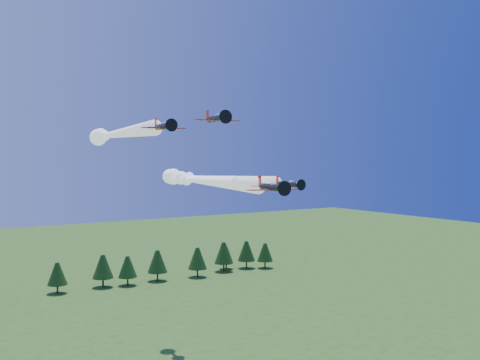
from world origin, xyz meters
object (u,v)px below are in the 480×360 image
plane_left (115,134)px  plane_slot (216,119)px  plane_lead (202,181)px  plane_right (206,179)px

plane_left → plane_slot: (10.68, -21.12, 2.11)m
plane_lead → plane_left: size_ratio=1.12×
plane_lead → plane_slot: bearing=-100.3°
plane_lead → plane_left: plane_left is taller
plane_lead → plane_slot: plane_slot is taller
plane_right → plane_slot: 29.24m
plane_right → plane_lead: bearing=-121.9°
plane_left → plane_slot: size_ratio=5.19×
plane_lead → plane_slot: size_ratio=5.80×
plane_lead → plane_right: size_ratio=0.97×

